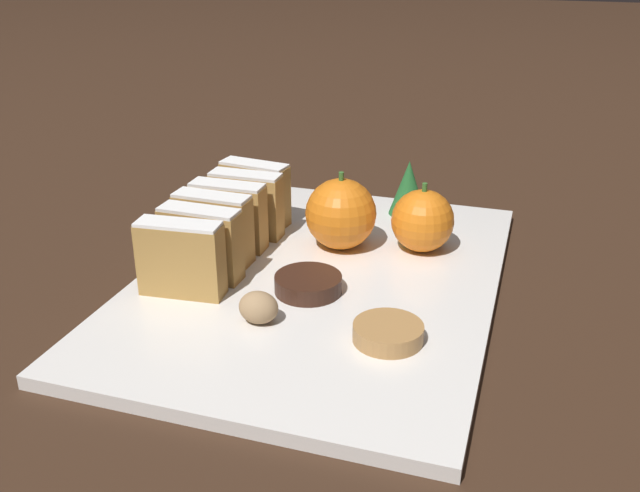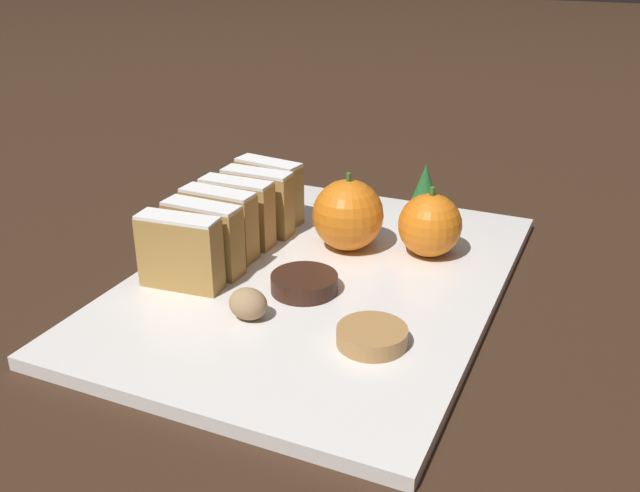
# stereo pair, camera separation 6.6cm
# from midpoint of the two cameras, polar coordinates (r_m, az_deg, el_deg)

# --- Properties ---
(ground_plane) EXTENTS (6.00, 6.00, 0.00)m
(ground_plane) POSITION_cam_midpoint_polar(r_m,az_deg,el_deg) (0.67, -2.79, -3.32)
(ground_plane) COLOR #382316
(serving_platter) EXTENTS (0.32, 0.45, 0.01)m
(serving_platter) POSITION_cam_midpoint_polar(r_m,az_deg,el_deg) (0.67, -2.80, -2.87)
(serving_platter) COLOR white
(serving_platter) RESTS_ON ground_plane
(stollen_slice_front) EXTENTS (0.08, 0.03, 0.07)m
(stollen_slice_front) POSITION_cam_midpoint_polar(r_m,az_deg,el_deg) (0.64, -13.98, -1.06)
(stollen_slice_front) COLOR #B28442
(stollen_slice_front) RESTS_ON serving_platter
(stollen_slice_second) EXTENTS (0.08, 0.03, 0.07)m
(stollen_slice_second) POSITION_cam_midpoint_polar(r_m,az_deg,el_deg) (0.67, -12.31, 0.14)
(stollen_slice_second) COLOR #B28442
(stollen_slice_second) RESTS_ON serving_platter
(stollen_slice_third) EXTENTS (0.08, 0.03, 0.07)m
(stollen_slice_third) POSITION_cam_midpoint_polar(r_m,az_deg,el_deg) (0.70, -11.27, 1.31)
(stollen_slice_third) COLOR #B28442
(stollen_slice_third) RESTS_ON serving_platter
(stollen_slice_fourth) EXTENTS (0.08, 0.03, 0.07)m
(stollen_slice_fourth) POSITION_cam_midpoint_polar(r_m,az_deg,el_deg) (0.72, -9.92, 2.34)
(stollen_slice_fourth) COLOR #B28442
(stollen_slice_fourth) RESTS_ON serving_platter
(stollen_slice_fifth) EXTENTS (0.08, 0.03, 0.07)m
(stollen_slice_fifth) POSITION_cam_midpoint_polar(r_m,az_deg,el_deg) (0.75, -8.41, 3.26)
(stollen_slice_fifth) COLOR #B28442
(stollen_slice_fifth) RESTS_ON serving_platter
(stollen_slice_sixth) EXTENTS (0.08, 0.03, 0.07)m
(stollen_slice_sixth) POSITION_cam_midpoint_polar(r_m,az_deg,el_deg) (0.78, -7.61, 4.18)
(stollen_slice_sixth) COLOR #B28442
(stollen_slice_sixth) RESTS_ON serving_platter
(orange_near) EXTENTS (0.06, 0.06, 0.07)m
(orange_near) POSITION_cam_midpoint_polar(r_m,az_deg,el_deg) (0.71, 5.61, 1.98)
(orange_near) COLOR orange
(orange_near) RESTS_ON serving_platter
(orange_far) EXTENTS (0.07, 0.07, 0.08)m
(orange_far) POSITION_cam_midpoint_polar(r_m,az_deg,el_deg) (0.71, -0.71, 2.50)
(orange_far) COLOR orange
(orange_far) RESTS_ON serving_platter
(walnut) EXTENTS (0.03, 0.03, 0.03)m
(walnut) POSITION_cam_midpoint_polar(r_m,az_deg,el_deg) (0.59, -8.13, -4.97)
(walnut) COLOR tan
(walnut) RESTS_ON serving_platter
(chocolate_cookie) EXTENTS (0.06, 0.06, 0.02)m
(chocolate_cookie) POSITION_cam_midpoint_polar(r_m,az_deg,el_deg) (0.64, -4.21, -3.06)
(chocolate_cookie) COLOR #381E14
(chocolate_cookie) RESTS_ON serving_platter
(gingerbread_cookie) EXTENTS (0.06, 0.06, 0.01)m
(gingerbread_cookie) POSITION_cam_midpoint_polar(r_m,az_deg,el_deg) (0.56, 2.15, -7.04)
(gingerbread_cookie) COLOR #B27F47
(gingerbread_cookie) RESTS_ON serving_platter
(evergreen_sprig) EXTENTS (0.04, 0.04, 0.06)m
(evergreen_sprig) POSITION_cam_midpoint_polar(r_m,az_deg,el_deg) (0.80, 4.77, 4.63)
(evergreen_sprig) COLOR #23662D
(evergreen_sprig) RESTS_ON serving_platter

